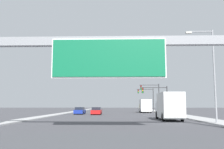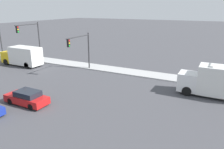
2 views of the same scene
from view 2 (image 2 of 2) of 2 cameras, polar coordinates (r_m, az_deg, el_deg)
The scene contains 6 objects.
sidewalk_right at distance 42.44m, azimuth -18.96°, elevation 3.87°, with size 3.00×120.00×0.15m.
car_mid_right at distance 23.07m, azimuth -21.33°, elevation -5.67°, with size 1.80×4.48×1.41m.
truck_box_primary at distance 38.41m, azimuth -22.32°, elevation 4.49°, with size 2.47×7.21×3.09m.
truck_box_secondary at distance 25.39m, azimuth 25.82°, elevation -1.70°, with size 2.45×7.23×3.35m.
traffic_light_near_intersection at distance 31.88m, azimuth -7.93°, elevation 7.38°, with size 5.30×0.32×5.54m.
traffic_light_mid_block at distance 38.62m, azimuth -20.07°, elevation 9.35°, with size 4.68×0.32×6.82m.
Camera 2 is at (-17.27, 29.91, 9.16)m, focal length 35.00 mm.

